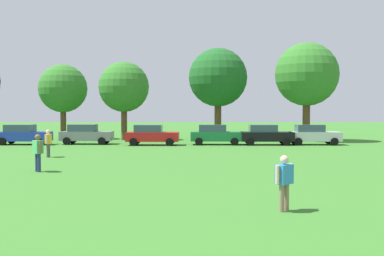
{
  "coord_description": "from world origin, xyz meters",
  "views": [
    {
      "loc": [
        2.64,
        -0.4,
        2.91
      ],
      "look_at": [
        2.37,
        10.82,
        2.47
      ],
      "focal_mm": 43.3,
      "sensor_mm": 36.0,
      "label": 1
    }
  ],
  "objects_px": {
    "bystander_near_trees": "(48,141)",
    "parked_car_silver_5": "(313,135)",
    "parked_car_green_3": "(215,134)",
    "tree_center": "(124,87)",
    "parked_car_black_4": "(266,135)",
    "parked_car_blue_0": "(23,134)",
    "adult_bystander": "(284,178)",
    "parked_car_red_2": "(152,135)",
    "tree_right": "(218,78)",
    "tree_left": "(63,89)",
    "parked_car_gray_1": "(86,134)",
    "bystander_midfield": "(38,150)",
    "tree_far_right": "(307,75)"
  },
  "relations": [
    {
      "from": "bystander_near_trees",
      "to": "parked_car_silver_5",
      "type": "relative_size",
      "value": 0.39
    },
    {
      "from": "bystander_near_trees",
      "to": "parked_car_green_3",
      "type": "distance_m",
      "value": 14.9
    },
    {
      "from": "bystander_near_trees",
      "to": "parked_car_green_3",
      "type": "xyz_separation_m",
      "value": [
        10.55,
        10.52,
        -0.15
      ]
    },
    {
      "from": "tree_center",
      "to": "parked_car_black_4",
      "type": "bearing_deg",
      "value": -24.89
    },
    {
      "from": "parked_car_black_4",
      "to": "parked_car_blue_0",
      "type": "bearing_deg",
      "value": -179.55
    },
    {
      "from": "tree_center",
      "to": "adult_bystander",
      "type": "bearing_deg",
      "value": -72.34
    },
    {
      "from": "parked_car_red_2",
      "to": "parked_car_black_4",
      "type": "xyz_separation_m",
      "value": [
        9.47,
        0.49,
        0.0
      ]
    },
    {
      "from": "parked_car_black_4",
      "to": "tree_right",
      "type": "height_order",
      "value": "tree_right"
    },
    {
      "from": "parked_car_silver_5",
      "to": "tree_left",
      "type": "bearing_deg",
      "value": 163.57
    },
    {
      "from": "parked_car_black_4",
      "to": "parked_car_gray_1",
      "type": "bearing_deg",
      "value": 178.15
    },
    {
      "from": "adult_bystander",
      "to": "parked_car_green_3",
      "type": "distance_m",
      "value": 25.43
    },
    {
      "from": "parked_car_blue_0",
      "to": "parked_car_silver_5",
      "type": "xyz_separation_m",
      "value": [
        24.2,
        0.38,
        0.0
      ]
    },
    {
      "from": "bystander_near_trees",
      "to": "tree_right",
      "type": "bearing_deg",
      "value": 144.22
    },
    {
      "from": "bystander_near_trees",
      "to": "parked_car_blue_0",
      "type": "height_order",
      "value": "bystander_near_trees"
    },
    {
      "from": "bystander_midfield",
      "to": "parked_car_gray_1",
      "type": "bearing_deg",
      "value": -34.23
    },
    {
      "from": "bystander_midfield",
      "to": "parked_car_gray_1",
      "type": "distance_m",
      "value": 17.64
    },
    {
      "from": "parked_car_silver_5",
      "to": "parked_car_blue_0",
      "type": "bearing_deg",
      "value": -179.09
    },
    {
      "from": "bystander_near_trees",
      "to": "parked_car_green_3",
      "type": "bearing_deg",
      "value": 130.91
    },
    {
      "from": "parked_car_black_4",
      "to": "tree_far_right",
      "type": "distance_m",
      "value": 8.44
    },
    {
      "from": "bystander_midfield",
      "to": "tree_far_right",
      "type": "height_order",
      "value": "tree_far_right"
    },
    {
      "from": "adult_bystander",
      "to": "tree_left",
      "type": "xyz_separation_m",
      "value": [
        -16.15,
        32.23,
        4.05
      ]
    },
    {
      "from": "parked_car_red_2",
      "to": "parked_car_blue_0",
      "type": "bearing_deg",
      "value": 178.25
    },
    {
      "from": "parked_car_gray_1",
      "to": "parked_car_red_2",
      "type": "relative_size",
      "value": 1.0
    },
    {
      "from": "parked_car_blue_0",
      "to": "tree_right",
      "type": "relative_size",
      "value": 0.48
    },
    {
      "from": "adult_bystander",
      "to": "parked_car_blue_0",
      "type": "xyz_separation_m",
      "value": [
        -17.37,
        25.07,
        -0.1
      ]
    },
    {
      "from": "tree_left",
      "to": "bystander_near_trees",
      "type": "bearing_deg",
      "value": -75.99
    },
    {
      "from": "adult_bystander",
      "to": "bystander_midfield",
      "type": "bearing_deg",
      "value": 96.01
    },
    {
      "from": "parked_car_silver_5",
      "to": "parked_car_black_4",
      "type": "bearing_deg",
      "value": -176.72
    },
    {
      "from": "parked_car_gray_1",
      "to": "tree_left",
      "type": "relative_size",
      "value": 0.58
    },
    {
      "from": "tree_right",
      "to": "tree_left",
      "type": "bearing_deg",
      "value": -178.55
    },
    {
      "from": "parked_car_black_4",
      "to": "bystander_near_trees",
      "type": "bearing_deg",
      "value": -144.92
    },
    {
      "from": "adult_bystander",
      "to": "tree_center",
      "type": "height_order",
      "value": "tree_center"
    },
    {
      "from": "parked_car_gray_1",
      "to": "tree_right",
      "type": "relative_size",
      "value": 0.48
    },
    {
      "from": "parked_car_red_2",
      "to": "parked_car_black_4",
      "type": "height_order",
      "value": "same"
    },
    {
      "from": "bystander_midfield",
      "to": "tree_right",
      "type": "distance_m",
      "value": 26.57
    },
    {
      "from": "tree_far_right",
      "to": "parked_car_blue_0",
      "type": "bearing_deg",
      "value": -168.51
    },
    {
      "from": "bystander_midfield",
      "to": "parked_car_silver_5",
      "type": "bearing_deg",
      "value": -85.77
    },
    {
      "from": "bystander_midfield",
      "to": "parked_car_blue_0",
      "type": "bearing_deg",
      "value": -17.93
    },
    {
      "from": "parked_car_black_4",
      "to": "tree_center",
      "type": "relative_size",
      "value": 0.57
    },
    {
      "from": "adult_bystander",
      "to": "bystander_near_trees",
      "type": "bearing_deg",
      "value": 83.7
    },
    {
      "from": "parked_car_gray_1",
      "to": "tree_far_right",
      "type": "distance_m",
      "value": 20.74
    },
    {
      "from": "adult_bystander",
      "to": "parked_car_silver_5",
      "type": "xyz_separation_m",
      "value": [
        6.82,
        25.45,
        -0.1
      ]
    },
    {
      "from": "adult_bystander",
      "to": "tree_far_right",
      "type": "bearing_deg",
      "value": 31.56
    },
    {
      "from": "parked_car_green_3",
      "to": "tree_far_right",
      "type": "bearing_deg",
      "value": 28.63
    },
    {
      "from": "parked_car_gray_1",
      "to": "tree_center",
      "type": "distance_m",
      "value": 7.3
    },
    {
      "from": "parked_car_green_3",
      "to": "parked_car_black_4",
      "type": "distance_m",
      "value": 4.19
    },
    {
      "from": "adult_bystander",
      "to": "tree_right",
      "type": "xyz_separation_m",
      "value": [
        -0.84,
        32.61,
        5.13
      ]
    },
    {
      "from": "bystander_near_trees",
      "to": "tree_center",
      "type": "distance_m",
      "value": 16.92
    },
    {
      "from": "parked_car_blue_0",
      "to": "tree_center",
      "type": "xyz_separation_m",
      "value": [
        7.45,
        6.12,
        4.23
      ]
    },
    {
      "from": "bystander_near_trees",
      "to": "parked_car_gray_1",
      "type": "xyz_separation_m",
      "value": [
        -0.43,
        10.84,
        -0.15
      ]
    }
  ]
}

